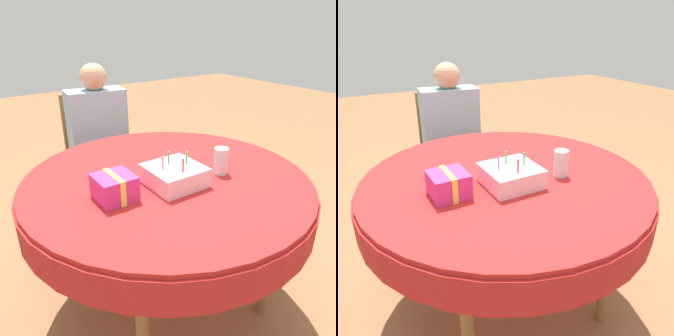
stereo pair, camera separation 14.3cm
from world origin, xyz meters
TOP-DOWN VIEW (x-y plane):
  - ground_plane at (0.00, 0.00)m, footprint 12.00×12.00m
  - dining_table at (0.00, 0.00)m, footprint 1.29×1.29m
  - chair at (0.08, 1.00)m, footprint 0.47×0.47m
  - person at (0.07, 0.91)m, footprint 0.40×0.31m
  - birthday_cake at (-0.02, -0.09)m, footprint 0.22×0.22m
  - drinking_glass at (0.22, -0.12)m, footprint 0.06×0.06m
  - gift_box at (-0.29, -0.06)m, footprint 0.15×0.15m

SIDE VIEW (x-z plane):
  - ground_plane at x=0.00m, z-range 0.00..0.00m
  - chair at x=0.08m, z-range 0.04..0.96m
  - dining_table at x=0.00m, z-range 0.28..1.02m
  - person at x=0.07m, z-range 0.11..1.24m
  - birthday_cake at x=-0.02m, z-range 0.71..0.85m
  - gift_box at x=-0.29m, z-range 0.74..0.84m
  - drinking_glass at x=0.22m, z-range 0.74..0.86m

